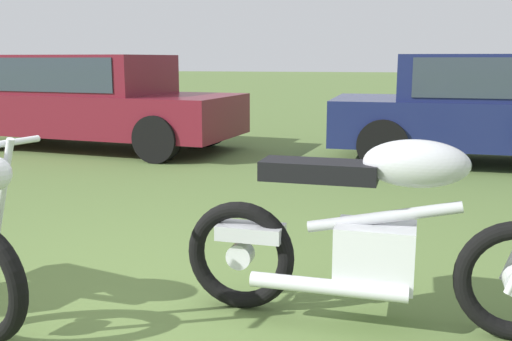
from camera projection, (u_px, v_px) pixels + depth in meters
name	position (u px, v px, depth m)	size (l,w,h in m)	color
ground_plane	(109.00, 324.00, 3.08)	(120.00, 120.00, 0.00)	#567038
motorcycle_silver	(377.00, 234.00, 2.99)	(2.03, 0.64, 1.02)	black
car_burgundy	(88.00, 97.00, 9.00)	(4.72, 2.29, 1.43)	maroon
car_navy	(499.00, 104.00, 7.62)	(4.43, 1.93, 1.43)	#161E4C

